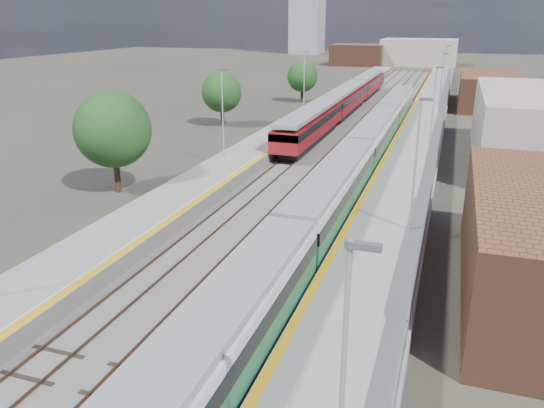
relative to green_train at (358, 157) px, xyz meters
The scene contains 11 objects.
ground 16.49m from the green_train, 95.26° to the left, with size 320.00×320.00×0.00m, color #47443A.
ballast_bed 19.27m from the green_train, 101.29° to the left, with size 10.50×155.00×0.06m, color #565451.
tracks 20.80m from the green_train, 98.76° to the left, with size 8.96×160.00×0.17m.
platform_right 19.22m from the green_train, 78.62° to the left, with size 4.70×155.00×8.52m.
platform_left 21.59m from the green_train, 119.32° to the left, with size 4.30×155.00×8.52m.
buildings 107.05m from the green_train, 100.59° to the left, with size 72.00×185.50×40.00m.
green_train is the anchor object (origin of this frame).
red_train 31.74m from the green_train, 102.74° to the left, with size 2.81×57.03×3.55m.
tree_a 18.81m from the green_train, 153.02° to the right, with size 5.59×5.59×7.58m.
tree_b 26.62m from the green_train, 137.60° to the left, with size 4.75×4.75×6.44m.
tree_c 42.26m from the green_train, 111.58° to the left, with size 4.66×4.66×6.31m.
Camera 1 is at (8.14, -7.18, 12.46)m, focal length 35.00 mm.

